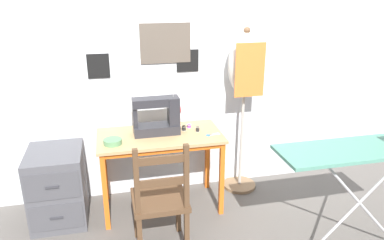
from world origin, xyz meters
TOP-DOWN VIEW (x-y plane):
  - ground_plane at (0.00, 0.00)m, footprint 14.00×14.00m
  - wall_back at (0.00, 0.61)m, footprint 10.00×0.07m
  - sewing_table at (0.00, 0.26)m, footprint 1.06×0.55m
  - sewing_machine at (0.00, 0.31)m, footprint 0.41×0.17m
  - fabric_bowl at (-0.40, 0.16)m, footprint 0.15×0.15m
  - scissors at (0.42, 0.16)m, footprint 0.12×0.06m
  - thread_spool_near_machine at (0.22, 0.32)m, footprint 0.04×0.04m
  - thread_spool_mid_table at (0.28, 0.38)m, footprint 0.04×0.04m
  - thread_spool_far_edge at (0.33, 0.27)m, footprint 0.04×0.04m
  - wooden_chair at (-0.09, -0.31)m, footprint 0.40×0.38m
  - filing_cabinet at (-0.88, 0.28)m, footprint 0.44×0.53m
  - dress_form at (0.81, 0.44)m, footprint 0.32×0.32m
  - ironing_board at (1.31, -0.66)m, footprint 1.29×0.37m

SIDE VIEW (x-z plane):
  - ground_plane at x=0.00m, z-range 0.00..0.00m
  - filing_cabinet at x=-0.88m, z-range 0.00..0.63m
  - wooden_chair at x=-0.09m, z-range -0.03..0.88m
  - sewing_table at x=0.00m, z-range 0.26..0.97m
  - scissors at x=0.42m, z-range 0.70..0.71m
  - thread_spool_mid_table at x=0.28m, z-range 0.70..0.74m
  - thread_spool_near_machine at x=0.22m, z-range 0.70..0.75m
  - thread_spool_far_edge at x=0.33m, z-range 0.70..0.75m
  - fabric_bowl at x=-0.40m, z-range 0.71..0.75m
  - ironing_board at x=1.31m, z-range 0.39..1.26m
  - sewing_machine at x=0.00m, z-range 0.68..1.03m
  - dress_form at x=0.81m, z-range 0.36..1.93m
  - wall_back at x=0.00m, z-range 0.00..2.55m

